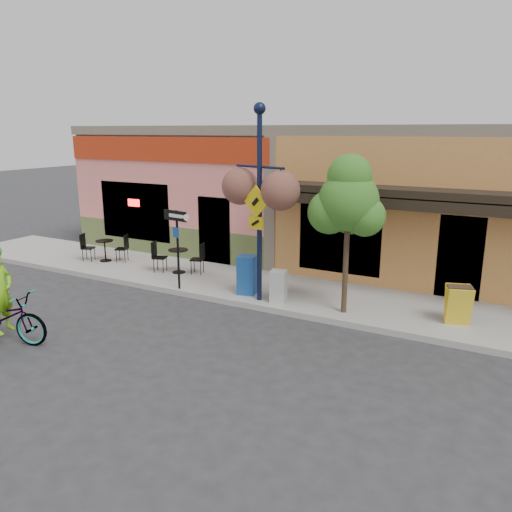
{
  "coord_description": "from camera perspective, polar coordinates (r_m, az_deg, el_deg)",
  "views": [
    {
      "loc": [
        5.67,
        -9.8,
        4.38
      ],
      "look_at": [
        0.1,
        0.5,
        1.4
      ],
      "focal_mm": 35.0,
      "sensor_mm": 36.0,
      "label": 1
    }
  ],
  "objects": [
    {
      "name": "ground",
      "position": [
        12.14,
        -1.54,
        -6.88
      ],
      "size": [
        90.0,
        90.0,
        0.0
      ],
      "primitive_type": "plane",
      "color": "#2D2D30",
      "rests_on": "ground"
    },
    {
      "name": "cafe_set_right",
      "position": [
        15.24,
        -8.86,
        -0.17
      ],
      "size": [
        1.74,
        1.23,
        0.95
      ],
      "primitive_type": null,
      "rotation": [
        0.0,
        0.0,
        0.31
      ],
      "color": "black",
      "rests_on": "sidewalk"
    },
    {
      "name": "street_tree",
      "position": [
        11.64,
        10.36,
        2.4
      ],
      "size": [
        1.95,
        1.95,
        3.76
      ],
      "primitive_type": null,
      "rotation": [
        0.0,
        0.0,
        0.43
      ],
      "color": "#3D7A26",
      "rests_on": "sidewalk"
    },
    {
      "name": "building",
      "position": [
        18.33,
        10.28,
        7.37
      ],
      "size": [
        18.2,
        8.2,
        4.5
      ],
      "primitive_type": null,
      "color": "#EA7A73",
      "rests_on": "ground"
    },
    {
      "name": "bicycle",
      "position": [
        11.8,
        -27.02,
        -6.28
      ],
      "size": [
        2.22,
        1.25,
        1.1
      ],
      "primitive_type": "imported",
      "rotation": [
        0.0,
        0.0,
        1.83
      ],
      "color": "maroon",
      "rests_on": "ground"
    },
    {
      "name": "newspaper_box_blue",
      "position": [
        13.12,
        -1.04,
        -2.17
      ],
      "size": [
        0.55,
        0.51,
        1.03
      ],
      "primitive_type": null,
      "rotation": [
        0.0,
        0.0,
        0.23
      ],
      "color": "#184994",
      "rests_on": "sidewalk"
    },
    {
      "name": "sandwich_board",
      "position": [
        11.86,
        22.26,
        -5.46
      ],
      "size": [
        0.62,
        0.53,
        0.88
      ],
      "primitive_type": null,
      "rotation": [
        0.0,
        0.0,
        0.31
      ],
      "color": "yellow",
      "rests_on": "sidewalk"
    },
    {
      "name": "curb",
      "position": [
        12.56,
        -0.28,
        -5.77
      ],
      "size": [
        24.0,
        0.12,
        0.15
      ],
      "primitive_type": "cube",
      "color": "#A8A59E",
      "rests_on": "ground"
    },
    {
      "name": "sidewalk",
      "position": [
        13.78,
        2.62,
        -3.94
      ],
      "size": [
        24.0,
        3.0,
        0.15
      ],
      "primitive_type": "cube",
      "color": "#9E9B93",
      "rests_on": "ground"
    },
    {
      "name": "newspaper_box_grey",
      "position": [
        12.53,
        2.59,
        -3.48
      ],
      "size": [
        0.44,
        0.41,
        0.82
      ],
      "primitive_type": null,
      "rotation": [
        0.0,
        0.0,
        0.19
      ],
      "color": "#B3B3B3",
      "rests_on": "sidewalk"
    },
    {
      "name": "cyclist_rider",
      "position": [
        11.65,
        -27.06,
        -4.83
      ],
      "size": [
        0.57,
        0.73,
        1.76
      ],
      "primitive_type": "imported",
      "rotation": [
        0.0,
        0.0,
        1.83
      ],
      "color": "#85E217",
      "rests_on": "ground"
    },
    {
      "name": "lamp_post",
      "position": [
        12.22,
        0.4,
        5.8
      ],
      "size": [
        1.66,
        1.01,
        4.86
      ],
      "primitive_type": null,
      "rotation": [
        0.0,
        0.0,
        -0.27
      ],
      "color": "#101734",
      "rests_on": "sidewalk"
    },
    {
      "name": "cafe_set_left",
      "position": [
        17.14,
        -16.89,
        0.93
      ],
      "size": [
        1.7,
        1.29,
        0.91
      ],
      "primitive_type": null,
      "rotation": [
        0.0,
        0.0,
        0.39
      ],
      "color": "black",
      "rests_on": "sidewalk"
    },
    {
      "name": "one_way_sign",
      "position": [
        13.55,
        -8.91,
        0.67
      ],
      "size": [
        0.85,
        0.31,
        2.16
      ],
      "primitive_type": null,
      "rotation": [
        0.0,
        0.0,
        -0.16
      ],
      "color": "black",
      "rests_on": "sidewalk"
    }
  ]
}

